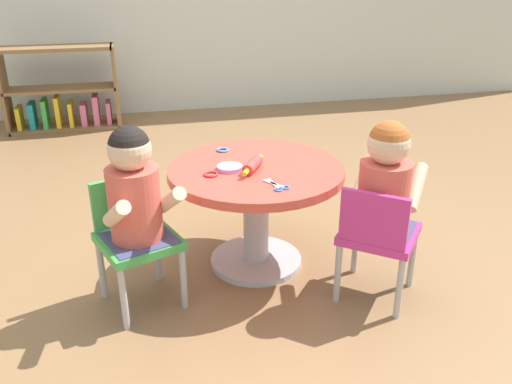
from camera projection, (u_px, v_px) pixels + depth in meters
ground_plane at (256, 263)px, 2.61m from camera, size 10.00×10.00×0.00m
craft_table at (256, 194)px, 2.46m from camera, size 0.80×0.80×0.50m
child_chair_left at (135, 236)px, 2.21m from camera, size 0.39×0.39×0.54m
seated_child_left at (134, 189)px, 2.09m from camera, size 0.37×0.42×0.51m
child_chair_right at (377, 235)px, 2.22m from camera, size 0.42×0.42×0.54m
seated_child_right at (385, 182)px, 2.16m from camera, size 0.43×0.44×0.51m
bookshelf_low at (63, 96)px, 4.53m from camera, size 0.93×0.28×0.70m
rolling_pin at (253, 165)px, 2.35m from camera, size 0.14×0.21×0.05m
craft_scissors at (278, 186)px, 2.19m from camera, size 0.10×0.14×0.01m
playdough_blob_0 at (230, 168)px, 2.37m from camera, size 0.12×0.12×0.02m
cookie_cutter_0 at (211, 174)px, 2.30m from camera, size 0.07×0.07×0.01m
cookie_cutter_1 at (223, 150)px, 2.59m from camera, size 0.06×0.06×0.01m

